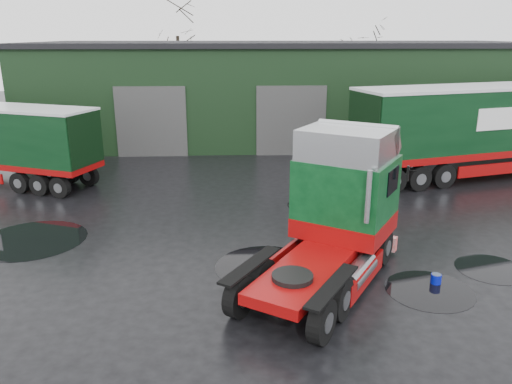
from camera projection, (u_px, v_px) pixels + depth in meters
ground at (276, 256)px, 15.96m from camera, size 100.00×100.00×0.00m
warehouse at (282, 90)px, 34.14m from camera, size 32.40×12.40×6.30m
hero_tractor at (321, 216)px, 13.36m from camera, size 6.14×7.34×4.26m
lorry_right at (482, 131)px, 24.30m from camera, size 17.27×7.46×4.50m
wash_bucket at (436, 279)px, 14.15m from camera, size 0.35×0.35×0.28m
tree_back_a at (179, 59)px, 42.85m from camera, size 4.40×4.40×9.50m
tree_back_b at (362, 70)px, 43.82m from camera, size 4.40×4.40×7.50m
puddle_0 at (266, 267)px, 15.20m from camera, size 3.11×3.11×0.01m
puddle_1 at (311, 205)px, 20.65m from camera, size 1.96×1.96×0.01m
puddle_2 at (32, 240)px, 17.20m from camera, size 3.67×3.67×0.01m
puddle_3 at (491, 269)px, 15.05m from camera, size 2.12×2.12×0.01m
puddle_4 at (429, 290)px, 13.79m from camera, size 2.43×2.43×0.01m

